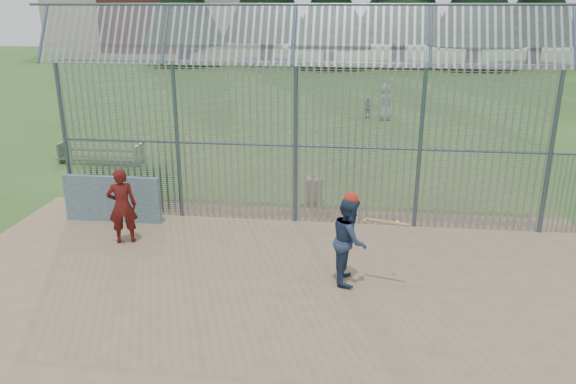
# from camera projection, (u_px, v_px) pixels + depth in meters

# --- Properties ---
(ground) EXTENTS (120.00, 120.00, 0.00)m
(ground) POSITION_uv_depth(u_px,v_px,m) (276.00, 286.00, 11.13)
(ground) COLOR #2D511E
(ground) RESTS_ON ground
(dirt_infield) EXTENTS (14.00, 10.00, 0.02)m
(dirt_infield) POSITION_uv_depth(u_px,v_px,m) (272.00, 298.00, 10.66)
(dirt_infield) COLOR #756047
(dirt_infield) RESTS_ON ground
(dugout_wall) EXTENTS (2.50, 0.12, 1.20)m
(dugout_wall) POSITION_uv_depth(u_px,v_px,m) (112.00, 199.00, 14.20)
(dugout_wall) COLOR #38566B
(dugout_wall) RESTS_ON dirt_infield
(batter) EXTENTS (0.69, 0.88, 1.76)m
(batter) POSITION_uv_depth(u_px,v_px,m) (350.00, 240.00, 11.04)
(batter) COLOR navy
(batter) RESTS_ON dirt_infield
(onlooker) EXTENTS (0.76, 0.62, 1.79)m
(onlooker) POSITION_uv_depth(u_px,v_px,m) (122.00, 206.00, 12.86)
(onlooker) COLOR maroon
(onlooker) RESTS_ON dirt_infield
(bg_kid_standing) EXTENTS (0.98, 0.97, 1.71)m
(bg_kid_standing) POSITION_uv_depth(u_px,v_px,m) (385.00, 102.00, 26.63)
(bg_kid_standing) COLOR gray
(bg_kid_standing) RESTS_ON ground
(bg_kid_seated) EXTENTS (0.63, 0.37, 1.02)m
(bg_kid_seated) POSITION_uv_depth(u_px,v_px,m) (368.00, 108.00, 27.02)
(bg_kid_seated) COLOR slate
(bg_kid_seated) RESTS_ON ground
(batting_gear) EXTENTS (1.26, 0.44, 0.67)m
(batting_gear) POSITION_uv_depth(u_px,v_px,m) (358.00, 203.00, 10.76)
(batting_gear) COLOR #B12517
(batting_gear) RESTS_ON ground
(trash_can) EXTENTS (0.56, 0.56, 0.82)m
(trash_can) POSITION_uv_depth(u_px,v_px,m) (313.00, 190.00, 15.59)
(trash_can) COLOR gray
(trash_can) RESTS_ON ground
(bleacher) EXTENTS (3.00, 0.95, 0.72)m
(bleacher) POSITION_uv_depth(u_px,v_px,m) (102.00, 151.00, 19.64)
(bleacher) COLOR slate
(bleacher) RESTS_ON ground
(backstop_fence) EXTENTS (20.09, 0.81, 5.30)m
(backstop_fence) POSITION_uv_depth(u_px,v_px,m) (370.00, 134.00, 13.39)
(backstop_fence) COLOR #47566B
(backstop_fence) RESTS_ON ground
(distant_buildings) EXTENTS (26.50, 10.50, 8.00)m
(distant_buildings) POSITION_uv_depth(u_px,v_px,m) (149.00, 18.00, 65.79)
(distant_buildings) COLOR brown
(distant_buildings) RESTS_ON ground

